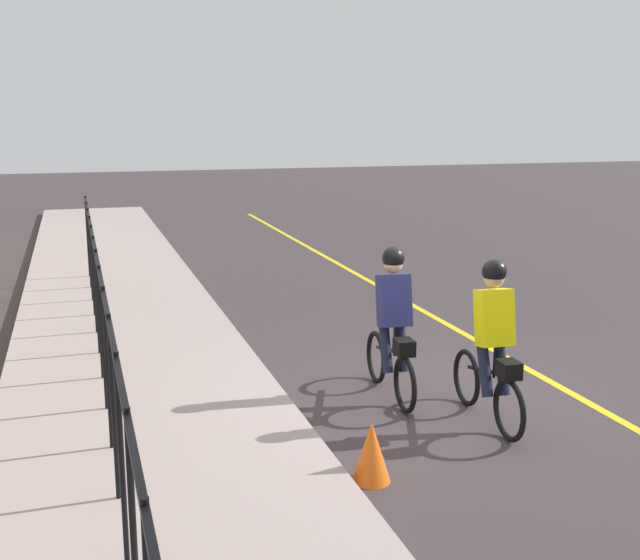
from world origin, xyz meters
name	(u,v)px	position (x,y,z in m)	size (l,w,h in m)	color
ground_plane	(440,399)	(0.00, 0.00, 0.00)	(80.00, 80.00, 0.00)	#3B3234
lane_line_centre	(557,385)	(0.00, -1.60, 0.00)	(36.00, 0.12, 0.01)	yellow
sidewalk	(148,426)	(0.00, 3.40, 0.07)	(40.00, 3.20, 0.15)	#A4918D
iron_fence	(100,301)	(1.00, 3.80, 1.24)	(14.07, 0.04, 1.60)	black
cyclist_lead	(492,344)	(-0.86, -0.16, 0.91)	(1.71, 0.38, 1.83)	black
cyclist_follow	(393,325)	(0.18, 0.55, 0.91)	(1.71, 0.38, 1.83)	black
traffic_cone_near	(371,452)	(-1.75, 1.55, 0.29)	(0.36, 0.36, 0.57)	orange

